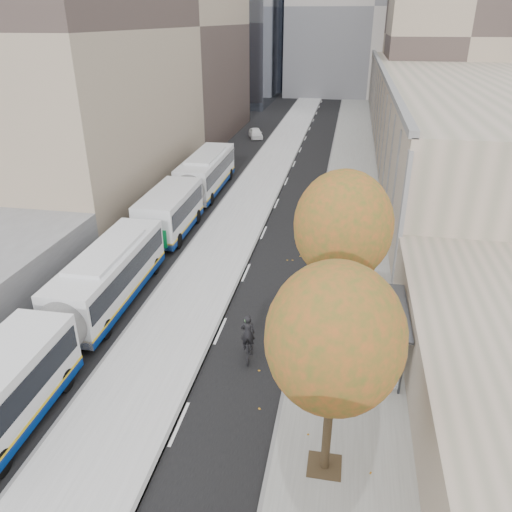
% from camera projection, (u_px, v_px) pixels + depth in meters
% --- Properties ---
extents(bus_platform, '(4.25, 150.00, 0.15)m').
position_uv_depth(bus_platform, '(260.00, 183.00, 43.98)').
color(bus_platform, '#ADADAD').
rests_on(bus_platform, ground).
extents(sidewalk, '(4.75, 150.00, 0.08)m').
position_uv_depth(sidewalk, '(352.00, 188.00, 42.68)').
color(sidewalk, gray).
rests_on(sidewalk, ground).
extents(building_tan, '(18.00, 92.00, 8.00)m').
position_uv_depth(building_tan, '(445.00, 96.00, 64.83)').
color(building_tan, gray).
rests_on(building_tan, ground).
extents(building_midrise, '(24.00, 46.00, 25.00)m').
position_uv_depth(building_midrise, '(77.00, 26.00, 47.02)').
color(building_midrise, gray).
rests_on(building_midrise, ground).
extents(building_far_block, '(30.00, 18.00, 30.00)m').
position_uv_depth(building_far_block, '(373.00, 7.00, 90.05)').
color(building_far_block, gray).
rests_on(building_far_block, ground).
extents(bus_shelter, '(1.90, 4.40, 2.53)m').
position_uv_depth(bus_shelter, '(388.00, 319.00, 20.16)').
color(bus_shelter, '#383A3F').
rests_on(bus_shelter, sidewalk).
extents(tree_b, '(4.00, 4.00, 6.97)m').
position_uv_depth(tree_b, '(335.00, 339.00, 13.99)').
color(tree_b, black).
rests_on(tree_b, sidewalk).
extents(tree_c, '(4.20, 4.20, 7.28)m').
position_uv_depth(tree_c, '(343.00, 226.00, 21.00)').
color(tree_c, black).
rests_on(tree_c, sidewalk).
extents(bus_near, '(2.71, 16.61, 2.76)m').
position_uv_depth(bus_near, '(74.00, 314.00, 21.77)').
color(bus_near, silver).
rests_on(bus_near, ground).
extents(bus_far, '(2.84, 17.82, 2.96)m').
position_uv_depth(bus_far, '(193.00, 186.00, 37.88)').
color(bus_far, silver).
rests_on(bus_far, ground).
extents(cyclist, '(0.76, 1.72, 2.13)m').
position_uv_depth(cyclist, '(248.00, 343.00, 21.05)').
color(cyclist, black).
rests_on(cyclist, ground).
extents(distant_car, '(2.44, 3.78, 1.20)m').
position_uv_depth(distant_car, '(256.00, 133.00, 60.38)').
color(distant_car, white).
rests_on(distant_car, ground).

